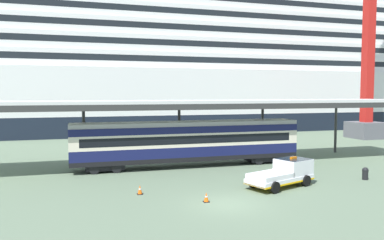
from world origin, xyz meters
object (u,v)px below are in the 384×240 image
train_carriage (188,141)px  quay_bollard (365,173)px  cruise_ship (88,64)px  traffic_cone_mid (206,197)px  dockside_crane (370,13)px  service_truck (285,172)px  traffic_cone_near (140,190)px

train_carriage → quay_bollard: size_ratio=21.53×
cruise_ship → traffic_cone_mid: 49.59m
train_carriage → traffic_cone_mid: (-2.07, -11.35, -2.01)m
traffic_cone_mid → dockside_crane: 45.51m
cruise_ship → service_truck: cruise_ship is taller
train_carriage → quay_bollard: train_carriage is taller
train_carriage → traffic_cone_near: size_ratio=32.73×
cruise_ship → traffic_cone_near: cruise_ship is taller
traffic_cone_near → quay_bollard: quay_bollard is taller
cruise_ship → traffic_cone_near: size_ratio=276.69×
service_truck → dockside_crane: 39.13m
train_carriage → traffic_cone_mid: bearing=-100.3°
cruise_ship → quay_bollard: (19.42, -45.60, -11.22)m
cruise_ship → quay_bollard: bearing=-66.9°
train_carriage → dockside_crane: (31.45, 13.67, 15.92)m
traffic_cone_mid → cruise_ship: bearing=96.8°
cruise_ship → quay_bollard: 50.82m
traffic_cone_mid → dockside_crane: bearing=36.7°
traffic_cone_near → service_truck: bearing=-3.6°
service_truck → traffic_cone_near: size_ratio=8.83×
service_truck → traffic_cone_mid: service_truck is taller
service_truck → traffic_cone_near: bearing=176.4°
train_carriage → quay_bollard: bearing=-37.8°
cruise_ship → train_carriage: cruise_ship is taller
traffic_cone_mid → quay_bollard: quay_bollard is taller
service_truck → traffic_cone_mid: size_ratio=9.31×
train_carriage → service_truck: size_ratio=3.71×
service_truck → traffic_cone_mid: bearing=-161.1°
quay_bollard → train_carriage: bearing=142.2°
service_truck → dockside_crane: dockside_crane is taller
service_truck → quay_bollard: bearing=0.1°
quay_bollard → dockside_crane: bearing=48.9°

